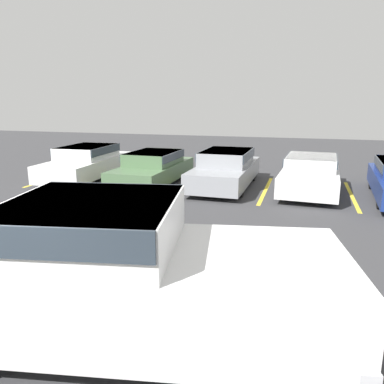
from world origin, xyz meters
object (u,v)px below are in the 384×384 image
Objects in this scene: parked_sedan_a at (87,161)px; parked_sedan_c at (226,167)px; pickup_truck at (118,272)px; wheel_stop_curb at (149,168)px; parked_sedan_b at (153,167)px; parked_sedan_d at (310,173)px.

parked_sedan_a is 5.57m from parked_sedan_c.
wheel_stop_curb is (-4.49, 11.45, -0.84)m from pickup_truck.
parked_sedan_b is 2.24× the size of wheel_stop_curb.
parked_sedan_d reaches higher than wheel_stop_curb.
wheel_stop_curb is (-3.95, 2.29, -0.62)m from parked_sedan_c.
parked_sedan_c is 1.07× the size of parked_sedan_d.
parked_sedan_b is at bearing -63.72° from wheel_stop_curb.
parked_sedan_d is at bearing 94.38° from parked_sedan_b.
parked_sedan_b is at bearing 99.15° from pickup_truck.
parked_sedan_c reaches higher than parked_sedan_d.
parked_sedan_b is at bearing 82.01° from parked_sedan_a.
parked_sedan_b is 2.67m from parked_sedan_c.
pickup_truck is 9.18m from parked_sedan_c.
pickup_truck is at bearing -68.59° from wheel_stop_curb.
parked_sedan_c is at bearing 88.06° from parked_sedan_a.
parked_sedan_b is (2.93, -0.26, -0.04)m from parked_sedan_a.
pickup_truck reaches higher than wheel_stop_curb.
parked_sedan_a is 8.45m from parked_sedan_d.
parked_sedan_a is at bearing -88.31° from parked_sedan_c.
parked_sedan_a is 1.10× the size of parked_sedan_d.
pickup_truck is at bearing 20.58° from parked_sedan_b.
pickup_truck is 1.33× the size of parked_sedan_d.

